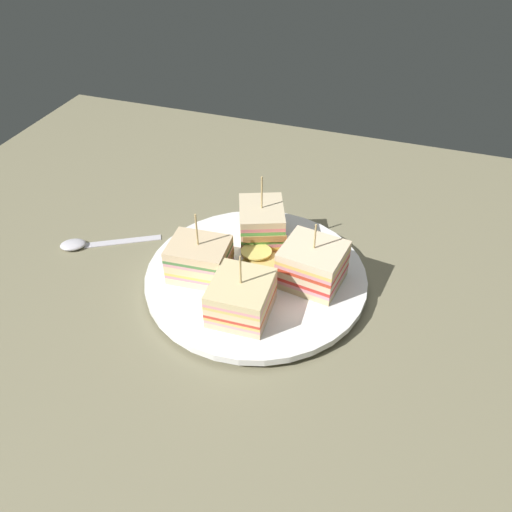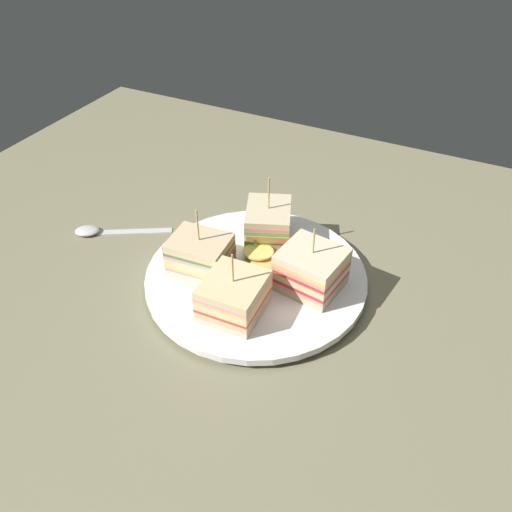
{
  "view_description": "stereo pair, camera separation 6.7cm",
  "coord_description": "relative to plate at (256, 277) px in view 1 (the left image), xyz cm",
  "views": [
    {
      "loc": [
        -16.74,
        48.87,
        47.39
      ],
      "look_at": [
        0.0,
        0.0,
        4.78
      ],
      "focal_mm": 36.08,
      "sensor_mm": 36.0,
      "label": 1
    },
    {
      "loc": [
        -22.92,
        46.3,
        47.39
      ],
      "look_at": [
        0.0,
        0.0,
        4.78
      ],
      "focal_mm": 36.08,
      "sensor_mm": 36.0,
      "label": 2
    }
  ],
  "objects": [
    {
      "name": "sandwich_wedge_1",
      "position": [
        -7.3,
        -0.96,
        3.46
      ],
      "size": [
        8.59,
        8.04,
        9.15
      ],
      "rotation": [
        0.0,
        0.0,
        6.14
      ],
      "color": "#D4BC8B",
      "rests_on": "plate"
    },
    {
      "name": "chip_pile",
      "position": [
        -0.5,
        -1.16,
        2.02
      ],
      "size": [
        7.65,
        7.74,
        2.49
      ],
      "color": "#E4C074",
      "rests_on": "plate"
    },
    {
      "name": "sandwich_wedge_2",
      "position": [
        1.63,
        -7.18,
        3.5
      ],
      "size": [
        8.47,
        9.34,
        10.5
      ],
      "rotation": [
        0.0,
        0.0,
        8.23
      ],
      "color": "beige",
      "rests_on": "plate"
    },
    {
      "name": "spoon",
      "position": [
        26.49,
        0.45,
        -0.67
      ],
      "size": [
        13.71,
        8.94,
        1.0
      ],
      "rotation": [
        0.0,
        0.0,
        0.52
      ],
      "color": "silver",
      "rests_on": "ground_plane"
    },
    {
      "name": "sandwich_wedge_3",
      "position": [
        6.89,
        2.56,
        3.23
      ],
      "size": [
        8.09,
        6.61,
        9.73
      ],
      "rotation": [
        0.0,
        0.0,
        9.5
      ],
      "color": "beige",
      "rests_on": "plate"
    },
    {
      "name": "ground_plane",
      "position": [
        0.0,
        0.0,
        -1.98
      ],
      "size": [
        120.94,
        96.8,
        1.8
      ],
      "primitive_type": "cube",
      "color": "#797357"
    },
    {
      "name": "plate",
      "position": [
        0.0,
        0.0,
        0.0
      ],
      "size": [
        29.65,
        29.65,
        1.78
      ],
      "color": "white",
      "rests_on": "ground_plane"
    },
    {
      "name": "sandwich_wedge_0",
      "position": [
        -0.63,
        7.33,
        3.12
      ],
      "size": [
        7.24,
        7.91,
        8.9
      ],
      "rotation": [
        0.0,
        0.0,
        4.75
      ],
      "color": "beige",
      "rests_on": "plate"
    }
  ]
}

